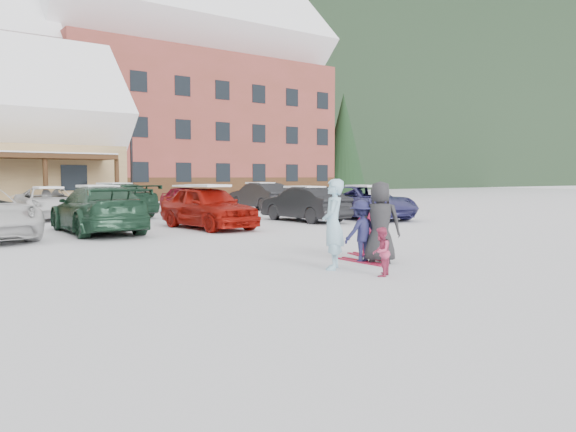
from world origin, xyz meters
TOP-DOWN VIEW (x-y plane):
  - ground at (0.00, 0.00)m, footprint 160.00×160.00m
  - alpine_hotel at (14.27, 38.00)m, footprint 31.48×14.01m
  - lamp_post at (6.04, 24.99)m, footprint 0.50×0.25m
  - conifer_1 at (30.00, 32.00)m, footprint 4.84×4.84m
  - conifer_3 at (6.00, 44.00)m, footprint 3.96×3.96m
  - conifer_4 at (34.00, 46.00)m, footprint 5.06×5.06m
  - adult_skier at (0.43, -0.34)m, footprint 0.77×0.77m
  - toddler_red at (0.62, -1.48)m, footprint 0.56×0.53m
  - child_navy at (1.54, -0.01)m, footprint 0.88×0.51m
  - skis_child_navy at (1.54, -0.01)m, footprint 0.22×1.40m
  - child_magenta at (2.20, 0.49)m, footprint 0.79×0.45m
  - skis_child_magenta at (2.20, 0.49)m, footprint 0.48×1.41m
  - bystander_dark at (1.78, -0.32)m, footprint 1.00×1.01m
  - parked_car_3 at (-1.00, 9.75)m, footprint 2.42×5.44m
  - parked_car_4 at (2.69, 9.02)m, footprint 2.04×4.63m
  - parked_car_5 at (7.49, 9.54)m, footprint 1.53×4.37m
  - parked_car_6 at (10.47, 9.02)m, footprint 2.99×5.49m
  - parked_car_10 at (-0.73, 17.28)m, footprint 2.54×5.12m
  - parked_car_11 at (2.06, 16.86)m, footprint 2.91×5.59m
  - parked_car_12 at (5.94, 17.15)m, footprint 1.73×4.14m
  - parked_car_13 at (10.68, 17.65)m, footprint 1.64×4.60m

SIDE VIEW (x-z plane):
  - ground at x=0.00m, z-range 0.00..0.00m
  - skis_child_navy at x=1.54m, z-range 0.00..0.03m
  - skis_child_magenta at x=2.20m, z-range 0.00..0.03m
  - toddler_red at x=0.62m, z-range 0.00..0.92m
  - child_magenta at x=2.20m, z-range 0.00..1.26m
  - child_navy at x=1.54m, z-range 0.00..1.35m
  - parked_car_10 at x=-0.73m, z-range 0.00..1.39m
  - parked_car_12 at x=5.94m, z-range 0.00..1.40m
  - parked_car_5 at x=7.49m, z-range 0.00..1.44m
  - parked_car_6 at x=10.47m, z-range 0.00..1.46m
  - parked_car_13 at x=10.68m, z-range 0.00..1.51m
  - parked_car_11 at x=2.06m, z-range 0.00..1.55m
  - parked_car_4 at x=2.69m, z-range 0.00..1.55m
  - parked_car_3 at x=-1.00m, z-range 0.00..1.55m
  - bystander_dark at x=1.78m, z-range 0.00..1.76m
  - adult_skier at x=0.43m, z-range 0.00..1.81m
  - lamp_post at x=6.04m, z-range 0.40..6.09m
  - conifer_3 at x=6.00m, z-range 0.53..9.71m
  - conifer_1 at x=30.00m, z-range 0.65..11.87m
  - conifer_4 at x=34.00m, z-range 0.68..12.41m
  - alpine_hotel at x=14.27m, z-range -2.11..19.37m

